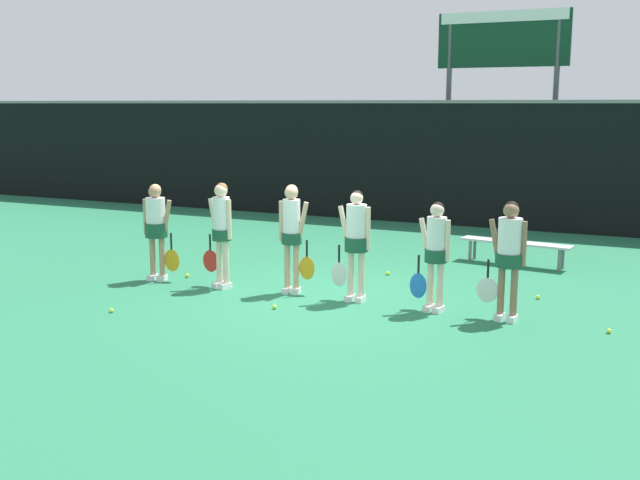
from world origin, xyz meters
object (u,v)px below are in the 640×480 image
(tennis_ball_3, at_px, (538,297))
(tennis_ball_4, at_px, (440,287))
(player_3, at_px, (356,237))
(player_5, at_px, (509,250))
(tennis_ball_1, at_px, (609,331))
(tennis_ball_2, at_px, (187,276))
(tennis_ball_5, at_px, (274,307))
(bench_courtside, at_px, (516,245))
(player_0, at_px, (156,224))
(player_1, at_px, (221,226))
(tennis_ball_0, at_px, (111,311))
(player_2, at_px, (292,229))
(tennis_ball_6, at_px, (388,273))
(player_4, at_px, (436,248))
(scoreboard, at_px, (502,60))

(tennis_ball_3, distance_m, tennis_ball_4, 1.60)
(player_3, xyz_separation_m, player_5, (2.36, -0.10, -0.00))
(player_3, distance_m, tennis_ball_3, 3.07)
(tennis_ball_1, height_order, tennis_ball_2, tennis_ball_2)
(tennis_ball_5, bearing_deg, bench_courtside, 59.91)
(player_0, bearing_deg, player_1, -8.88)
(player_5, bearing_deg, tennis_ball_3, 84.90)
(tennis_ball_0, height_order, tennis_ball_4, tennis_ball_4)
(player_1, relative_size, player_2, 1.00)
(tennis_ball_0, xyz_separation_m, tennis_ball_6, (2.90, 4.04, 0.00))
(bench_courtside, xyz_separation_m, tennis_ball_0, (-4.83, -5.89, -0.37))
(player_5, height_order, tennis_ball_2, player_5)
(player_5, relative_size, tennis_ball_3, 26.18)
(player_4, bearing_deg, tennis_ball_1, 6.08)
(tennis_ball_5, bearing_deg, player_2, 101.33)
(player_5, relative_size, tennis_ball_0, 26.27)
(tennis_ball_4, relative_size, tennis_ball_5, 1.05)
(player_3, bearing_deg, player_1, -178.67)
(tennis_ball_3, bearing_deg, player_0, -167.11)
(player_1, xyz_separation_m, tennis_ball_1, (6.11, -0.01, -1.01))
(player_5, bearing_deg, tennis_ball_1, 2.22)
(player_4, height_order, tennis_ball_5, player_4)
(player_3, bearing_deg, tennis_ball_5, -136.08)
(player_0, bearing_deg, tennis_ball_3, 4.00)
(bench_courtside, bearing_deg, player_5, -74.10)
(player_3, height_order, tennis_ball_1, player_3)
(tennis_ball_2, bearing_deg, tennis_ball_0, -82.91)
(player_3, relative_size, tennis_ball_2, 24.78)
(player_3, height_order, tennis_ball_3, player_3)
(player_1, height_order, player_3, player_1)
(player_4, distance_m, tennis_ball_1, 2.63)
(tennis_ball_3, xyz_separation_m, tennis_ball_5, (-3.53, -2.26, 0.00))
(player_1, bearing_deg, player_2, 19.93)
(tennis_ball_4, bearing_deg, bench_courtside, 71.85)
(player_3, distance_m, tennis_ball_0, 3.85)
(tennis_ball_4, bearing_deg, tennis_ball_5, -130.21)
(player_5, bearing_deg, player_4, -177.28)
(player_2, xyz_separation_m, tennis_ball_3, (3.73, 1.26, -1.02))
(player_5, distance_m, tennis_ball_4, 2.20)
(player_2, xyz_separation_m, tennis_ball_1, (4.88, -0.19, -1.02))
(player_3, distance_m, player_5, 2.36)
(tennis_ball_1, bearing_deg, tennis_ball_0, -163.60)
(tennis_ball_1, xyz_separation_m, tennis_ball_6, (-3.89, 2.05, 0.00))
(player_5, relative_size, tennis_ball_4, 24.79)
(player_5, height_order, tennis_ball_0, player_5)
(tennis_ball_2, bearing_deg, tennis_ball_1, -3.07)
(tennis_ball_2, bearing_deg, tennis_ball_6, 27.56)
(player_4, relative_size, tennis_ball_3, 25.08)
(player_4, distance_m, tennis_ball_6, 2.59)
(scoreboard, relative_size, tennis_ball_2, 76.38)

